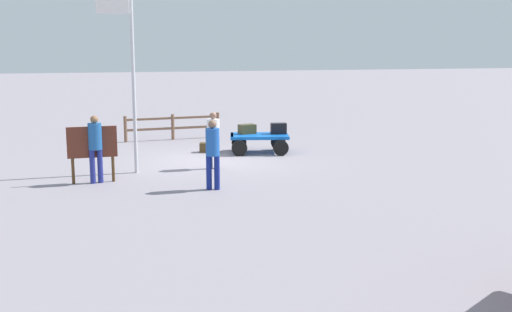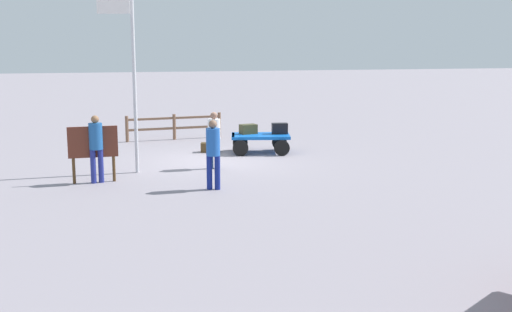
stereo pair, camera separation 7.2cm
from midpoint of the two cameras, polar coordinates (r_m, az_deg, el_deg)
The scene contains 11 objects.
ground_plane at distance 19.79m, azimuth -4.04°, elevation -0.41°, with size 120.00×120.00×0.00m, color gray.
luggage_cart at distance 21.07m, azimuth 0.15°, elevation 1.51°, with size 2.10×1.64×0.61m.
suitcase_dark at distance 21.21m, azimuth -0.90°, elevation 2.43°, with size 0.61×0.46×0.32m.
suitcase_olive at distance 21.22m, azimuth 1.94°, elevation 2.48°, with size 0.56×0.37×0.36m.
suitcase_maroon at distance 21.28m, azimuth -4.34°, elevation 0.77°, with size 0.67×0.44×0.32m.
worker_lead at distance 15.74m, azimuth -4.04°, elevation 0.62°, with size 0.43×0.43×1.75m.
worker_trailing at distance 18.39m, azimuth -3.97°, elevation 1.88°, with size 0.37×0.37×1.65m.
worker_supervisor at distance 16.96m, azimuth -14.34°, elevation 1.08°, with size 0.42×0.42×1.77m.
flagpole at distance 17.89m, azimuth -11.47°, elevation 8.09°, with size 0.98×0.19×5.07m.
signboard at distance 17.03m, azimuth -14.60°, elevation 0.92°, with size 1.27×0.13×1.48m.
wooden_fence at distance 24.11m, azimuth -7.56°, elevation 2.78°, with size 3.63×0.52×0.96m.
Camera 1 is at (3.29, 19.17, 3.63)m, focal length 44.60 mm.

